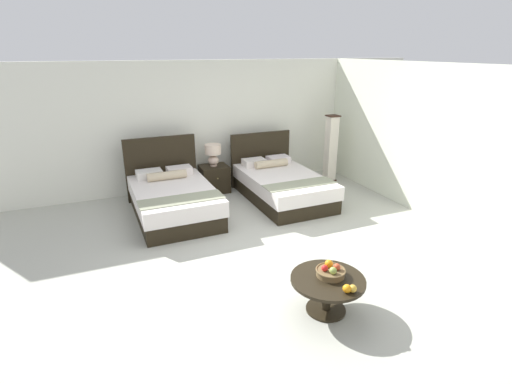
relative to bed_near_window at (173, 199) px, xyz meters
name	(u,v)px	position (x,y,z in m)	size (l,w,h in m)	color
ground_plane	(269,249)	(1.05, -1.76, -0.32)	(9.75, 9.89, 0.02)	#B0B1A3
wall_back	(207,125)	(1.05, 1.38, 0.98)	(9.75, 0.12, 2.57)	white
wall_side_right	(422,140)	(4.13, -1.36, 0.98)	(0.12, 5.49, 2.57)	silver
bed_near_window	(173,199)	(0.00, 0.00, 0.00)	(1.37, 2.06, 1.22)	black
bed_near_corner	(281,185)	(2.10, 0.00, -0.02)	(1.36, 2.19, 1.13)	black
nightstand	(214,179)	(1.02, 0.90, -0.04)	(0.56, 0.50, 0.54)	black
table_lamp	(213,153)	(1.02, 0.92, 0.50)	(0.32, 0.32, 0.44)	beige
coffee_table	(327,286)	(1.04, -3.33, 0.01)	(0.82, 0.82, 0.41)	black
fruit_bowl	(331,271)	(1.10, -3.30, 0.16)	(0.33, 0.33, 0.15)	brown
loose_apple	(353,289)	(1.14, -3.65, 0.15)	(0.08, 0.08, 0.08)	gold
loose_orange	(347,289)	(1.08, -3.63, 0.15)	(0.09, 0.09, 0.09)	orange
floor_lamp_corner	(331,149)	(3.59, 0.62, 0.41)	(0.25, 0.25, 1.45)	#341D14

